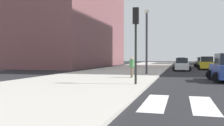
# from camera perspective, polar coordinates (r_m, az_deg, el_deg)

# --- Properties ---
(sidewalk_kerb_west) EXTENTS (10.00, 120.00, 0.15)m
(sidewalk_kerb_west) POSITION_cam_1_polar(r_m,az_deg,el_deg) (27.05, 0.60, -2.37)
(sidewalk_kerb_west) COLOR #B2ADA3
(sidewalk_kerb_west) RESTS_ON ground
(lane_divider_paint) EXTENTS (0.16, 80.00, 0.01)m
(lane_divider_paint) POSITION_cam_1_polar(r_m,az_deg,el_deg) (46.45, 21.92, -1.00)
(lane_divider_paint) COLOR yellow
(lane_divider_paint) RESTS_ON ground
(low_rise_brick_west) EXTENTS (16.00, 32.00, 23.44)m
(low_rise_brick_west) POSITION_cam_1_polar(r_m,az_deg,el_deg) (53.19, -9.84, 12.04)
(low_rise_brick_west) COLOR brown
(low_rise_brick_west) RESTS_ON ground
(car_yellow_second) EXTENTS (2.77, 4.36, 1.92)m
(car_yellow_second) POSITION_cam_1_polar(r_m,az_deg,el_deg) (39.23, 20.70, -0.10)
(car_yellow_second) COLOR gold
(car_yellow_second) RESTS_ON ground
(car_red_third) EXTENTS (2.49, 3.96, 1.76)m
(car_red_third) POSITION_cam_1_polar(r_m,az_deg,el_deg) (55.82, 15.52, 0.26)
(car_red_third) COLOR red
(car_red_third) RESTS_ON ground
(car_white_fourth) EXTENTS (2.41, 3.86, 1.72)m
(car_white_fourth) POSITION_cam_1_polar(r_m,az_deg,el_deg) (34.49, 15.59, -0.40)
(car_white_fourth) COLOR silver
(car_white_fourth) RESTS_ON ground
(car_green_fifth) EXTENTS (2.68, 4.17, 1.83)m
(car_green_fifth) POSITION_cam_1_polar(r_m,az_deg,el_deg) (46.86, 19.79, 0.07)
(car_green_fifth) COLOR #236B42
(car_green_fifth) RESTS_ON ground
(traffic_light_far_corner) EXTENTS (0.36, 0.41, 4.72)m
(traffic_light_far_corner) POSITION_cam_1_polar(r_m,az_deg,el_deg) (15.63, 5.44, 7.38)
(traffic_light_far_corner) COLOR black
(traffic_light_far_corner) RESTS_ON sidewalk_kerb_west
(pedestrian_walking_west) EXTENTS (0.42, 0.42, 1.70)m
(pedestrian_walking_west) POSITION_cam_1_polar(r_m,az_deg,el_deg) (20.64, 4.52, -0.71)
(pedestrian_walking_west) COLOR brown
(pedestrian_walking_west) RESTS_ON sidewalk_kerb_west
(street_lamp) EXTENTS (0.44, 0.44, 6.41)m
(street_lamp) POSITION_cam_1_polar(r_m,az_deg,el_deg) (25.09, 7.88, 6.30)
(street_lamp) COLOR #38383D
(street_lamp) RESTS_ON sidewalk_kerb_west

